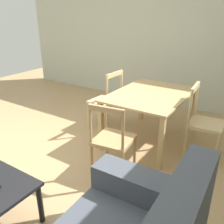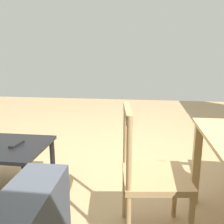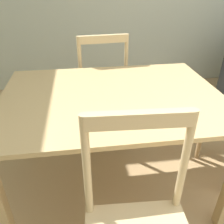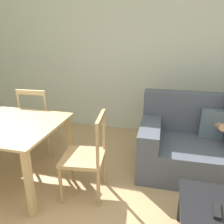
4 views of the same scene
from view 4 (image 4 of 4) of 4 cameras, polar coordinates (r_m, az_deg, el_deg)
name	(u,v)px [view 4 (image 4 of 4)]	position (r m, az deg, el deg)	size (l,w,h in m)	color
wall_back	(150,57)	(3.78, 9.67, 13.50)	(6.14, 0.12, 2.52)	beige
couch	(223,148)	(3.07, 26.35, -8.12)	(2.02, 0.97, 0.92)	#474C56
tv_remote	(217,210)	(1.92, 25.11, -21.61)	(0.05, 0.17, 0.02)	black
dining_table	(1,131)	(2.76, -26.41, -4.28)	(1.32, 0.97, 0.72)	tan
dining_chair_near_wall	(40,120)	(3.38, -17.86, -1.97)	(0.45, 0.45, 0.94)	#D1B27F
dining_chair_facing_couch	(86,157)	(2.36, -6.64, -11.24)	(0.47, 0.47, 0.90)	tan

